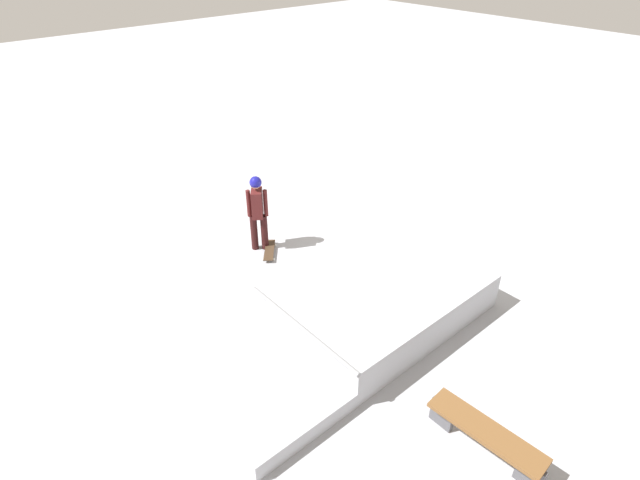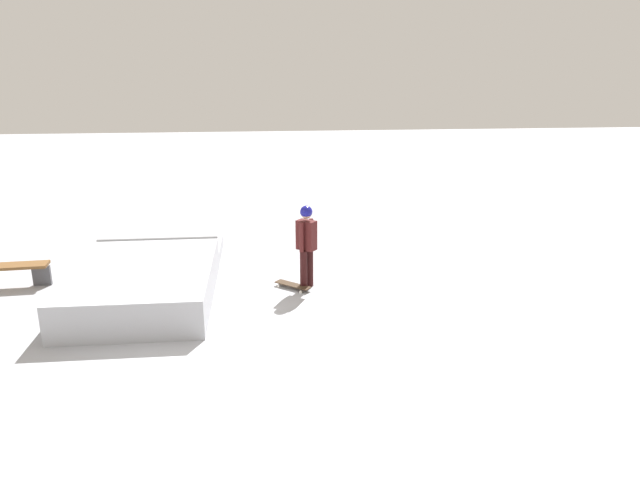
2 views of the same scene
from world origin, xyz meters
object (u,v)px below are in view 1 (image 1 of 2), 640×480
Objects in this scene: skate_ramp at (360,310)px; park_bench at (485,436)px; skateboard at (269,250)px; skater at (257,208)px.

skate_ramp is 3.26× the size of park_bench.
skate_ramp is at bearing -100.80° from park_bench.
skate_ramp reaches higher than skateboard.
skate_ramp is 2.98m from park_bench.
skateboard is at bearing -92.41° from skate_ramp.
skater is at bearing -91.53° from skate_ramp.
park_bench is at bearing -146.56° from skateboard.
skater is 6.16m from park_bench.
park_bench is at bearing -147.85° from skater.
skate_ramp is 2.89m from skateboard.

